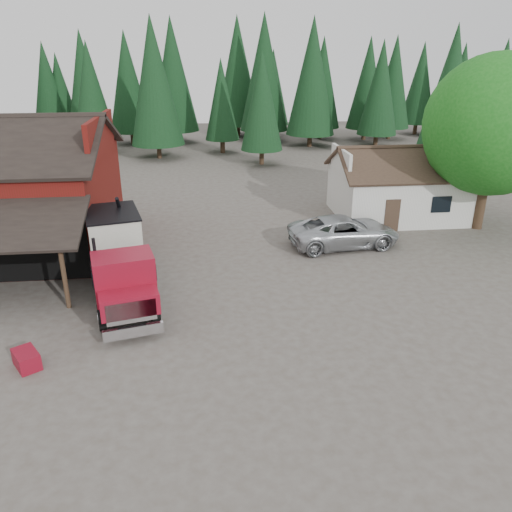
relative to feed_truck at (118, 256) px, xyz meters
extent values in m
plane|color=#4F473E|center=(3.50, -3.16, -1.85)|extent=(120.00, 120.00, 0.00)
cube|color=#601110|center=(-1.50, 6.84, 4.15)|extent=(0.25, 7.00, 2.00)
cylinder|color=#382619|center=(-2.10, -1.06, -0.45)|extent=(0.20, 0.20, 2.80)
cube|color=silver|center=(16.50, 9.84, -0.35)|extent=(8.00, 6.00, 3.00)
cube|color=#38281E|center=(16.50, 8.34, 1.90)|extent=(8.60, 3.42, 1.80)
cube|color=#38281E|center=(16.50, 11.34, 1.90)|extent=(8.60, 3.42, 1.80)
cube|color=silver|center=(12.50, 9.84, 1.90)|extent=(0.20, 4.20, 1.50)
cube|color=silver|center=(20.50, 9.84, 1.90)|extent=(0.20, 4.20, 1.50)
cube|color=#38281E|center=(15.00, 6.82, -0.85)|extent=(0.90, 0.06, 2.00)
cube|color=black|center=(18.00, 6.82, -0.25)|extent=(1.20, 0.06, 1.00)
cylinder|color=#382619|center=(20.50, 6.84, -0.25)|extent=(0.60, 0.60, 3.20)
sphere|color=#166016|center=(20.50, 6.84, 4.35)|extent=(8.00, 8.00, 8.00)
sphere|color=#166016|center=(19.30, 7.64, 3.15)|extent=(4.40, 4.40, 4.40)
cylinder|color=#382619|center=(9.50, 26.84, -1.05)|extent=(0.44, 0.44, 1.60)
cone|color=#103217|center=(9.50, 26.84, 4.05)|extent=(3.96, 3.96, 9.00)
cylinder|color=#382619|center=(25.50, 22.84, -1.05)|extent=(0.44, 0.44, 1.60)
cone|color=#103217|center=(25.50, 22.84, 5.05)|extent=(4.84, 4.84, 11.00)
cylinder|color=#382619|center=(-0.50, 30.84, -1.05)|extent=(0.44, 0.44, 1.60)
cone|color=#103217|center=(-0.50, 30.84, 5.55)|extent=(5.28, 5.28, 12.00)
cylinder|color=black|center=(-0.30, -3.06, -1.32)|extent=(0.57, 1.11, 1.06)
cylinder|color=black|center=(1.66, -2.59, -1.32)|extent=(0.57, 1.11, 1.06)
cylinder|color=black|center=(-1.39, 1.42, -1.32)|extent=(0.57, 1.11, 1.06)
cylinder|color=black|center=(0.57, 1.89, -1.32)|extent=(0.57, 1.11, 1.06)
cylinder|color=black|center=(-1.70, 2.72, -1.32)|extent=(0.57, 1.11, 1.06)
cylinder|color=black|center=(0.26, 3.20, -1.32)|extent=(0.57, 1.11, 1.06)
cube|color=black|center=(-0.05, 0.16, -0.94)|extent=(2.96, 8.28, 0.38)
cube|color=silver|center=(1.02, -4.28, -1.32)|extent=(2.19, 0.69, 0.43)
cube|color=silver|center=(1.00, -4.18, -0.56)|extent=(1.80, 0.52, 0.86)
cube|color=maroon|center=(0.87, -3.62, -0.41)|extent=(2.39, 1.72, 0.82)
cube|color=maroon|center=(0.57, -2.41, 0.12)|extent=(2.62, 2.13, 1.78)
cube|color=black|center=(0.75, -3.16, 0.40)|extent=(1.98, 0.55, 0.86)
cylinder|color=black|center=(-0.56, -1.79, 0.64)|extent=(0.16, 0.16, 1.73)
cube|color=black|center=(0.35, -1.47, 0.07)|extent=(2.31, 0.66, 1.54)
cube|color=black|center=(-0.36, 1.47, -0.68)|extent=(3.69, 5.99, 0.15)
cube|color=beige|center=(-0.36, 1.47, 0.74)|extent=(2.89, 3.60, 1.54)
cone|color=beige|center=(-0.36, 1.47, -0.22)|extent=(2.55, 2.55, 0.67)
cube|color=black|center=(-0.36, 1.47, 1.53)|extent=(3.01, 3.71, 0.08)
cylinder|color=black|center=(-0.12, 2.91, 0.64)|extent=(0.23, 2.13, 2.93)
cube|color=maroon|center=(-1.46, 3.57, -0.41)|extent=(0.74, 0.88, 0.43)
cylinder|color=silver|center=(1.50, -1.54, -1.04)|extent=(0.75, 1.06, 0.54)
imported|color=#B8BCC0|center=(11.50, 4.78, -1.00)|extent=(6.41, 3.49, 1.70)
cube|color=maroon|center=(-2.50, -5.36, -1.55)|extent=(1.19, 1.30, 0.60)
camera|label=1|loc=(3.82, -20.66, 8.31)|focal=35.00mm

